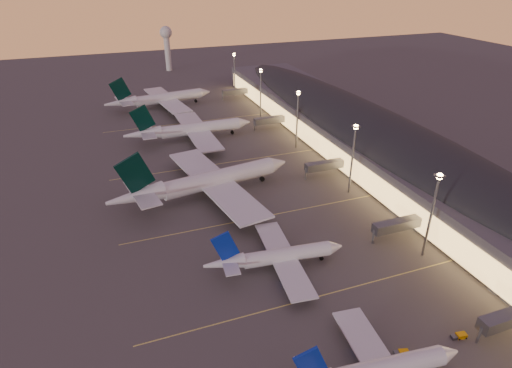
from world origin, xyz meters
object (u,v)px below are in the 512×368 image
Objects in this scene: baggage_tug_a at (402,353)px; baggage_tug_b at (459,336)px; radar_tower at (167,41)px; airliner_wide_mid at (190,130)px; airliner_wide_far at (160,99)px; airliner_wide_near at (205,182)px; airliner_narrow_north at (275,257)px.

baggage_tug_b reaches higher than baggage_tug_a.
radar_tower is 8.89× the size of baggage_tug_b.
airliner_wide_far is (-4.90, 55.29, 0.16)m from airliner_wide_mid.
airliner_wide_mid is 138.90m from baggage_tug_a.
airliner_wide_mid is (6.97, 55.84, -0.66)m from airliner_wide_near.
airliner_wide_near is 85.20m from baggage_tug_a.
baggage_tug_b is at bearing -78.66° from airliner_wide_mid.
baggage_tug_a is (21.90, -82.18, -5.16)m from airliner_wide_near.
airliner_narrow_north is at bearing -93.56° from radar_tower.
airliner_wide_near is 20.16× the size of baggage_tug_a.
airliner_wide_far is at bearing 79.37° from airliner_wide_near.
baggage_tug_b is (36.72, -82.84, -5.11)m from airliner_wide_near.
airliner_wide_mid is 150.75m from radar_tower.
airliner_narrow_north is 46.61m from airliner_wide_near.
airliner_wide_near is 56.28m from airliner_wide_mid.
radar_tower reaches higher than airliner_wide_near.
airliner_narrow_north is at bearing 126.55° from baggage_tug_a.
baggage_tug_a is (19.83, -193.31, -4.65)m from airliner_wide_far.
airliner_wide_far is 18.37× the size of baggage_tug_a.
baggage_tug_b is at bearing -75.66° from airliner_wide_near.
radar_tower reaches higher than airliner_narrow_north.
radar_tower is 287.71m from baggage_tug_a.
radar_tower reaches higher than airliner_wide_far.
baggage_tug_a is at bearing -84.59° from airliner_wide_mid.
airliner_wide_far is 197.10m from baggage_tug_b.
radar_tower is at bearing 92.24° from airliner_narrow_north.
airliner_wide_far reaches higher than baggage_tug_b.
airliner_wide_mid is at bearing 73.32° from airliner_wide_near.
baggage_tug_b is (29.75, -138.68, -4.45)m from airliner_wide_mid.
airliner_wide_far is (-5.73, 157.05, 1.48)m from airliner_narrow_north.
airliner_narrow_north is 10.69× the size of baggage_tug_b.
airliner_wide_near is at bearing 122.58° from baggage_tug_b.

